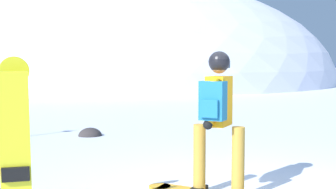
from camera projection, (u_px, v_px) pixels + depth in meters
name	position (u px, v px, depth m)	size (l,w,h in m)	color
ridge_peak_main	(116.00, 83.00, 35.86)	(36.11, 32.50, 16.94)	white
snowboarder_main	(218.00, 120.00, 4.95)	(1.46, 1.30, 1.71)	orange
spare_snowboard	(15.00, 142.00, 4.00)	(0.28, 0.30, 1.64)	yellow
rock_mid	(90.00, 136.00, 9.28)	(0.51, 0.44, 0.36)	#383333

